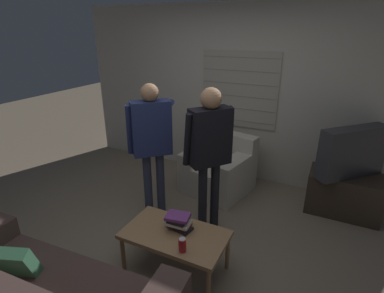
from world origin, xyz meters
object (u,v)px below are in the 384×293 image
coffee_table (175,237)px  person_left_standing (152,136)px  spare_remote (175,222)px  book_stack (179,222)px  armchair_beige (220,169)px  soda_can (182,245)px  tv (352,152)px  person_right_standing (210,144)px

coffee_table → person_left_standing: person_left_standing is taller
coffee_table → spare_remote: 0.16m
book_stack → armchair_beige: bearing=97.2°
soda_can → coffee_table: bearing=133.8°
spare_remote → soda_can: bearing=-41.5°
armchair_beige → tv: tv is taller
person_right_standing → soda_can: person_right_standing is taller
person_left_standing → spare_remote: (0.62, -0.59, -0.61)m
armchair_beige → coffee_table: 1.70m
book_stack → soda_can: book_stack is taller
person_left_standing → armchair_beige: bearing=19.6°
book_stack → spare_remote: size_ratio=1.94×
coffee_table → person_right_standing: 1.02m
coffee_table → soda_can: size_ratio=7.67×
armchair_beige → person_right_standing: 1.20m
armchair_beige → person_left_standing: (-0.49, -0.97, 0.73)m
soda_can → book_stack: bearing=124.4°
armchair_beige → spare_remote: bearing=106.8°
tv → person_left_standing: (-2.11, -1.08, 0.22)m
spare_remote → armchair_beige: bearing=104.8°
armchair_beige → soda_can: bearing=113.5°
coffee_table → spare_remote: spare_remote is taller
armchair_beige → book_stack: (0.20, -1.61, 0.19)m
person_right_standing → soda_can: size_ratio=13.15×
coffee_table → person_left_standing: size_ratio=0.59×
person_left_standing → book_stack: 1.09m
person_left_standing → person_right_standing: 0.70m
armchair_beige → spare_remote: armchair_beige is taller
armchair_beige → spare_remote: size_ratio=7.30×
person_right_standing → spare_remote: bearing=-149.8°
person_right_standing → spare_remote: size_ratio=12.27×
armchair_beige → person_left_standing: person_left_standing is taller
person_right_standing → spare_remote: person_right_standing is taller
tv → coffee_table: bearing=5.7°
book_stack → spare_remote: 0.11m
coffee_table → soda_can: soda_can is taller
tv → spare_remote: bearing=2.1°
soda_can → spare_remote: bearing=128.5°
coffee_table → soda_can: 0.27m
book_stack → person_right_standing: bearing=89.2°
book_stack → tv: bearing=50.6°
tv → spare_remote: size_ratio=5.72×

